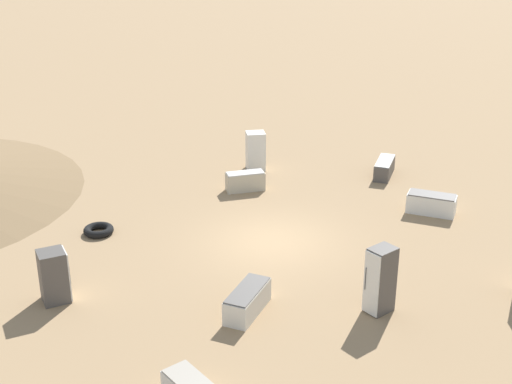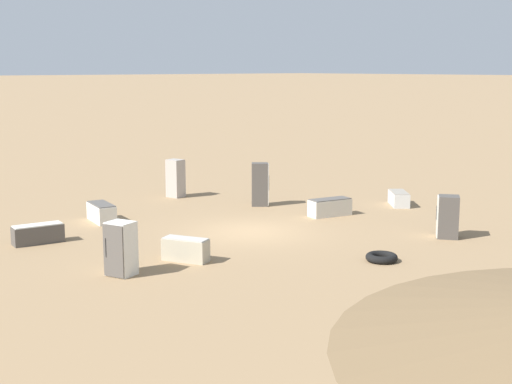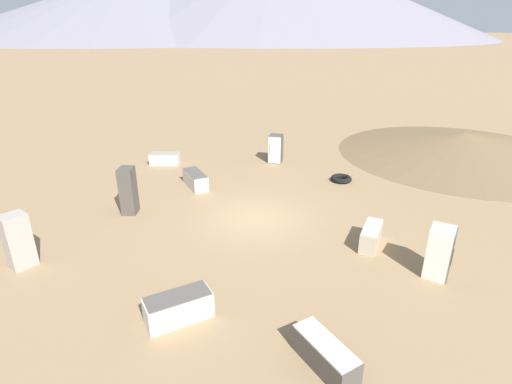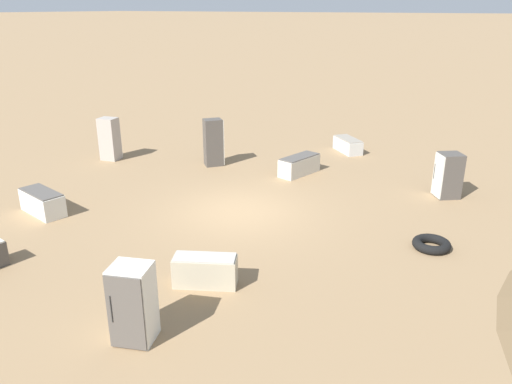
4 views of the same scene
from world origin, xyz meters
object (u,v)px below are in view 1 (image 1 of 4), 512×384
at_px(discarded_fridge_7, 384,168).
at_px(discarded_fridge_8, 380,280).
at_px(scrap_tire, 99,230).
at_px(discarded_fridge_2, 431,204).
at_px(discarded_fridge_5, 247,301).
at_px(discarded_fridge_1, 54,276).
at_px(discarded_fridge_6, 245,181).
at_px(discarded_fridge_4, 255,151).

relative_size(discarded_fridge_7, discarded_fridge_8, 0.93).
bearing_deg(scrap_tire, discarded_fridge_2, -161.57).
bearing_deg(scrap_tire, discarded_fridge_8, 161.11).
xyz_separation_m(discarded_fridge_5, scrap_tire, (5.91, -3.96, -0.24)).
bearing_deg(discarded_fridge_8, discarded_fridge_1, 47.57).
height_order(discarded_fridge_1, discarded_fridge_6, discarded_fridge_1).
xyz_separation_m(discarded_fridge_4, discarded_fridge_5, (-1.76, 10.98, -0.45)).
xyz_separation_m(discarded_fridge_4, discarded_fridge_7, (-5.32, -0.17, -0.47)).
bearing_deg(discarded_fridge_6, scrap_tire, 112.36).
distance_m(discarded_fridge_1, scrap_tire, 4.37).
bearing_deg(discarded_fridge_5, discarded_fridge_2, 68.59).
height_order(discarded_fridge_1, discarded_fridge_4, discarded_fridge_4).
bearing_deg(discarded_fridge_8, discarded_fridge_6, -15.40).
bearing_deg(discarded_fridge_5, discarded_fridge_1, -163.42).
bearing_deg(discarded_fridge_4, discarded_fridge_6, -108.87).
distance_m(discarded_fridge_1, discarded_fridge_4, 11.91).
bearing_deg(discarded_fridge_6, discarded_fridge_8, -171.98).
bearing_deg(scrap_tire, discarded_fridge_4, -120.59).
xyz_separation_m(discarded_fridge_2, discarded_fridge_8, (1.73, 6.96, 0.60)).
height_order(discarded_fridge_5, discarded_fridge_7, discarded_fridge_5).
relative_size(discarded_fridge_4, discarded_fridge_6, 1.02).
height_order(discarded_fridge_1, discarded_fridge_7, discarded_fridge_1).
distance_m(discarded_fridge_5, discarded_fridge_6, 8.79).
bearing_deg(discarded_fridge_4, discarded_fridge_1, -127.50).
distance_m(discarded_fridge_1, discarded_fridge_8, 9.06).
xyz_separation_m(discarded_fridge_1, discarded_fridge_4, (-3.69, -11.32, 0.04)).
relative_size(discarded_fridge_2, discarded_fridge_6, 1.15).
height_order(discarded_fridge_8, scrap_tire, discarded_fridge_8).
distance_m(discarded_fridge_1, discarded_fridge_2, 13.40).
height_order(discarded_fridge_2, discarded_fridge_5, discarded_fridge_2).
relative_size(discarded_fridge_5, discarded_fridge_8, 0.99).
height_order(discarded_fridge_4, discarded_fridge_5, discarded_fridge_4).
distance_m(discarded_fridge_5, scrap_tire, 7.12).
relative_size(discarded_fridge_1, discarded_fridge_8, 0.80).
xyz_separation_m(discarded_fridge_1, discarded_fridge_8, (-9.00, -1.07, 0.19)).
relative_size(discarded_fridge_6, discarded_fridge_7, 0.88).
height_order(discarded_fridge_7, discarded_fridge_8, discarded_fridge_8).
bearing_deg(discarded_fridge_7, discarded_fridge_6, -145.82).
relative_size(discarded_fridge_1, discarded_fridge_6, 0.98).
xyz_separation_m(discarded_fridge_7, discarded_fridge_8, (0.02, 10.43, 0.62)).
bearing_deg(discarded_fridge_6, discarded_fridge_2, -123.33).
bearing_deg(scrap_tire, discarded_fridge_1, 96.09).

